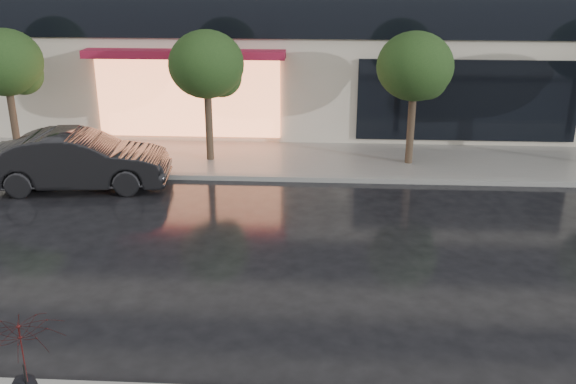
{
  "coord_description": "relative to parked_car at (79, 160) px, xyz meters",
  "views": [
    {
      "loc": [
        0.45,
        -8.53,
        6.03
      ],
      "look_at": [
        -0.27,
        3.83,
        1.4
      ],
      "focal_mm": 40.0,
      "sensor_mm": 36.0,
      "label": 1
    }
  ],
  "objects": [
    {
      "name": "ground",
      "position": [
        6.13,
        -7.59,
        -0.78
      ],
      "size": [
        120.0,
        120.0,
        0.0
      ],
      "primitive_type": "plane",
      "color": "black",
      "rests_on": "ground"
    },
    {
      "name": "sidewalk_far",
      "position": [
        6.13,
        2.66,
        -0.72
      ],
      "size": [
        60.0,
        3.5,
        0.12
      ],
      "primitive_type": "cube",
      "color": "slate",
      "rests_on": "ground"
    },
    {
      "name": "curb_far",
      "position": [
        6.13,
        0.91,
        -0.71
      ],
      "size": [
        60.0,
        0.25,
        0.14
      ],
      "primitive_type": "cube",
      "color": "gray",
      "rests_on": "ground"
    },
    {
      "name": "tree_far_west",
      "position": [
        -2.81,
        2.44,
        2.14
      ],
      "size": [
        2.2,
        2.2,
        3.99
      ],
      "color": "#33261C",
      "rests_on": "ground"
    },
    {
      "name": "tree_mid_west",
      "position": [
        3.19,
        2.44,
        2.14
      ],
      "size": [
        2.2,
        2.2,
        3.99
      ],
      "color": "#33261C",
      "rests_on": "ground"
    },
    {
      "name": "tree_mid_east",
      "position": [
        9.19,
        2.44,
        2.14
      ],
      "size": [
        2.2,
        2.2,
        3.99
      ],
      "color": "#33261C",
      "rests_on": "ground"
    },
    {
      "name": "parked_car",
      "position": [
        0.0,
        0.0,
        0.0
      ],
      "size": [
        4.9,
        2.17,
        1.56
      ],
      "primitive_type": "imported",
      "rotation": [
        0.0,
        0.0,
        1.68
      ],
      "color": "black",
      "rests_on": "ground"
    }
  ]
}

